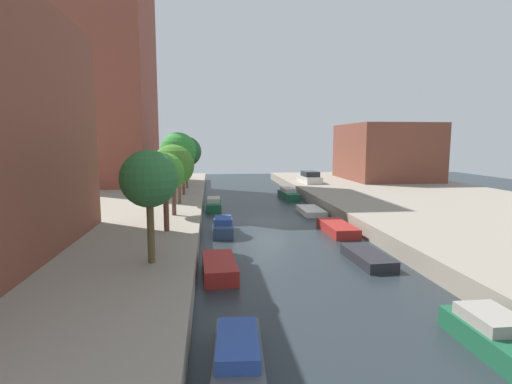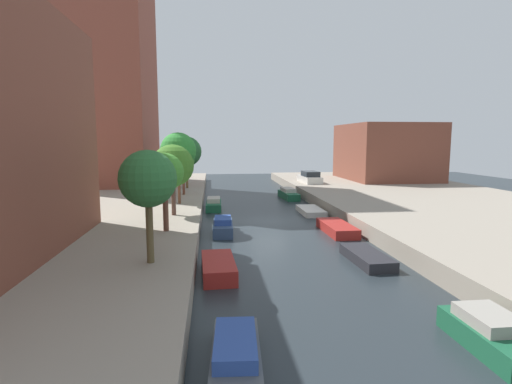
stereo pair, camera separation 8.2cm
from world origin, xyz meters
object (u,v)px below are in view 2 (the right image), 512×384
at_px(street_tree_2, 173,166).
at_px(moored_boat_right_0, 492,334).
at_px(parked_car, 310,178).
at_px(moored_boat_right_4, 288,194).
at_px(apartment_tower_far, 104,60).
at_px(street_tree_1, 165,173).
at_px(moored_boat_right_2, 337,228).
at_px(moored_boat_left_2, 223,227).
at_px(street_tree_5, 186,152).
at_px(moored_boat_right_1, 367,257).
at_px(street_tree_3, 178,151).
at_px(moored_boat_left_0, 236,359).
at_px(moored_boat_right_3, 311,211).
at_px(moored_boat_left_1, 218,267).
at_px(street_tree_4, 183,161).
at_px(moored_boat_left_3, 214,204).
at_px(low_block_right, 386,152).

height_order(street_tree_2, moored_boat_right_0, street_tree_2).
bearing_deg(moored_boat_right_0, parked_car, 84.21).
bearing_deg(moored_boat_right_4, apartment_tower_far, 158.48).
distance_m(apartment_tower_far, street_tree_1, 29.40).
xyz_separation_m(street_tree_2, moored_boat_right_2, (10.59, -2.15, -3.99)).
relative_size(moored_boat_right_0, moored_boat_right_4, 0.72).
xyz_separation_m(street_tree_2, moored_boat_left_2, (3.22, -1.49, -3.84)).
height_order(street_tree_5, moored_boat_right_1, street_tree_5).
height_order(street_tree_3, parked_car, street_tree_3).
bearing_deg(street_tree_5, moored_boat_right_0, -71.89).
relative_size(apartment_tower_far, moored_boat_left_0, 6.43).
distance_m(apartment_tower_far, moored_boat_left_2, 29.52).
relative_size(moored_boat_left_2, moored_boat_right_2, 0.83).
distance_m(street_tree_2, moored_boat_right_3, 12.31).
relative_size(street_tree_2, moored_boat_right_4, 1.03).
bearing_deg(moored_boat_left_1, moored_boat_right_4, 71.40).
height_order(moored_boat_left_1, moored_boat_right_2, moored_boat_left_1).
bearing_deg(moored_boat_right_3, moored_boat_left_2, -139.86).
relative_size(street_tree_1, street_tree_2, 0.91).
height_order(apartment_tower_far, moored_boat_left_1, apartment_tower_far).
relative_size(moored_boat_right_0, moored_boat_right_3, 0.82).
bearing_deg(apartment_tower_far, street_tree_3, -60.31).
bearing_deg(moored_boat_right_0, street_tree_3, 115.89).
bearing_deg(moored_boat_left_2, street_tree_4, 105.52).
xyz_separation_m(moored_boat_right_0, moored_boat_right_1, (-0.40, 8.27, -0.18)).
distance_m(street_tree_2, moored_boat_left_3, 9.00).
distance_m(apartment_tower_far, moored_boat_right_1, 38.17).
xyz_separation_m(street_tree_1, moored_boat_left_0, (3.07, -12.34, -3.82)).
xyz_separation_m(moored_boat_left_2, moored_boat_right_3, (7.39, 6.23, -0.23)).
distance_m(street_tree_1, moored_boat_right_3, 14.77).
bearing_deg(low_block_right, moored_boat_left_0, -118.94).
relative_size(moored_boat_left_1, moored_boat_right_0, 1.09).
bearing_deg(moored_boat_left_1, street_tree_3, 100.95).
relative_size(street_tree_5, moored_boat_left_3, 1.39).
height_order(street_tree_3, moored_boat_left_2, street_tree_3).
xyz_separation_m(apartment_tower_far, moored_boat_right_3, (19.84, -16.31, -14.67)).
bearing_deg(low_block_right, moored_boat_right_3, -129.12).
height_order(street_tree_5, moored_boat_right_0, street_tree_5).
bearing_deg(moored_boat_left_1, street_tree_5, 96.38).
height_order(street_tree_4, parked_car, street_tree_4).
xyz_separation_m(moored_boat_right_2, moored_boat_right_4, (-0.16, 15.45, 0.15)).
bearing_deg(parked_car, street_tree_1, -120.71).
xyz_separation_m(moored_boat_left_0, moored_boat_left_1, (-0.30, 7.62, -0.03)).
height_order(low_block_right, moored_boat_right_3, low_block_right).
height_order(street_tree_2, moored_boat_left_1, street_tree_2).
bearing_deg(parked_car, street_tree_2, -126.57).
bearing_deg(moored_boat_right_1, street_tree_4, 118.51).
distance_m(low_block_right, parked_car, 11.51).
distance_m(street_tree_5, moored_boat_left_0, 32.81).
xyz_separation_m(parked_car, moored_boat_left_1, (-11.32, -28.45, -1.23)).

